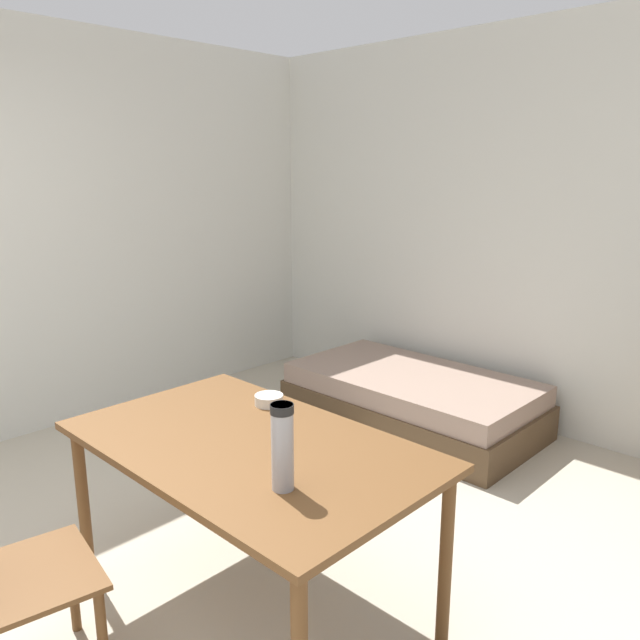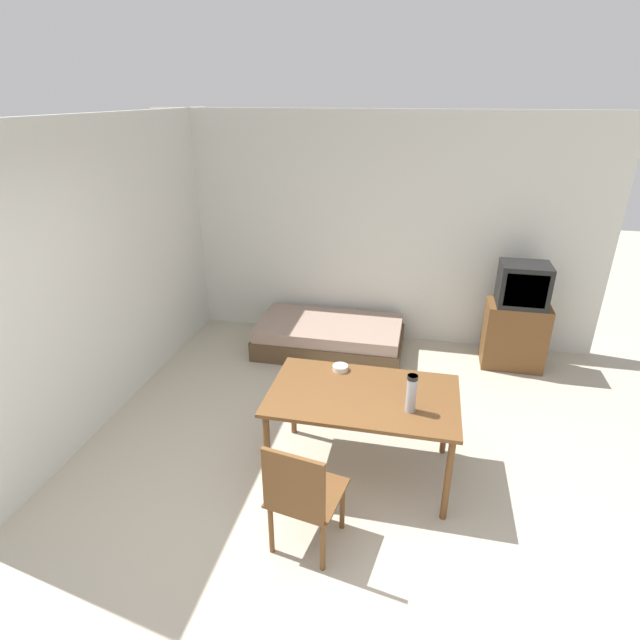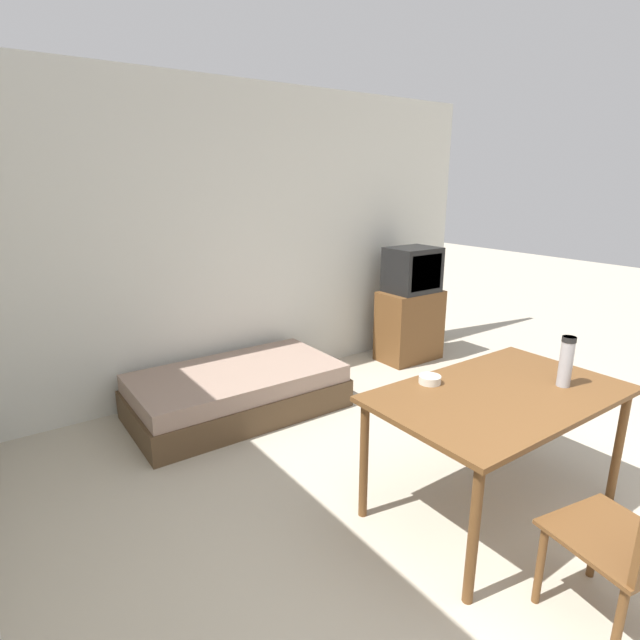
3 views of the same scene
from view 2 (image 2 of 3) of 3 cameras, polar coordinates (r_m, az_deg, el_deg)
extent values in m
plane|color=#B2A893|center=(3.78, -1.94, -24.43)|extent=(20.00, 20.00, 0.00)
cube|color=silver|center=(6.06, 5.87, 10.04)|extent=(5.35, 0.06, 2.70)
cube|color=silver|center=(5.21, -21.64, 6.05)|extent=(0.06, 4.41, 2.70)
cube|color=#4C3823|center=(6.01, 1.10, -2.53)|extent=(1.72, 0.93, 0.23)
cube|color=gray|center=(5.93, 1.11, -0.92)|extent=(1.67, 0.91, 0.14)
cube|color=brown|center=(6.01, 21.31, -1.63)|extent=(0.66, 0.41, 0.75)
cube|color=black|center=(5.78, 22.21, 3.77)|extent=(0.51, 0.41, 0.46)
cube|color=black|center=(5.60, 22.50, 3.08)|extent=(0.42, 0.01, 0.36)
cube|color=brown|center=(3.89, 4.96, -8.57)|extent=(1.45, 0.88, 0.03)
cylinder|color=brown|center=(3.93, -6.02, -14.93)|extent=(0.05, 0.05, 0.71)
cylinder|color=brown|center=(3.81, 14.39, -17.26)|extent=(0.05, 0.05, 0.71)
cylinder|color=brown|center=(4.51, -3.07, -9.02)|extent=(0.05, 0.05, 0.71)
cylinder|color=brown|center=(4.41, 14.23, -10.78)|extent=(0.05, 0.05, 0.71)
cube|color=brown|center=(3.52, -1.45, -19.13)|extent=(0.52, 0.52, 0.02)
cube|color=brown|center=(3.21, -3.07, -18.40)|extent=(0.41, 0.10, 0.46)
cylinder|color=brown|center=(3.74, 2.57, -20.43)|extent=(0.04, 0.04, 0.41)
cylinder|color=brown|center=(3.84, -2.94, -18.96)|extent=(0.04, 0.04, 0.41)
cylinder|color=brown|center=(3.50, 0.32, -24.42)|extent=(0.04, 0.04, 0.41)
cylinder|color=brown|center=(3.61, -5.61, -22.65)|extent=(0.04, 0.04, 0.41)
cylinder|color=#99999E|center=(3.66, 10.39, -8.25)|extent=(0.07, 0.07, 0.30)
cylinder|color=black|center=(3.59, 10.55, -6.47)|extent=(0.08, 0.08, 0.03)
cylinder|color=beige|center=(4.16, 2.33, -5.49)|extent=(0.13, 0.13, 0.05)
camera|label=1|loc=(2.53, 43.73, -8.01)|focal=35.00mm
camera|label=3|loc=(3.32, -42.42, 1.06)|focal=28.00mm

